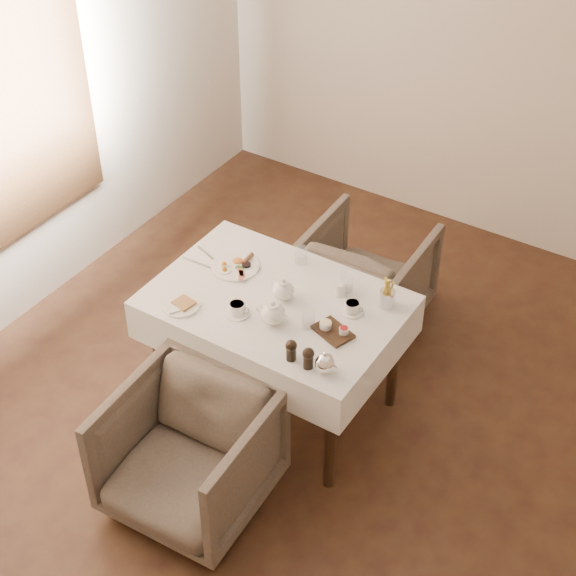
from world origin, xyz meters
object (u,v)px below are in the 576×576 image
Objects in this scene: armchair_near at (189,454)px; teapot_centre at (283,289)px; breakfast_plate at (236,266)px; armchair_far at (366,275)px; table at (276,317)px.

armchair_near is 4.71× the size of teapot_centre.
breakfast_plate is (-0.34, 0.90, 0.43)m from armchair_near.
armchair_far is 1.02m from teapot_centre.
armchair_near is 1.71m from armchair_far.
teapot_centre is (0.02, 0.82, 0.48)m from armchair_near.
teapot_centre reaches higher than armchair_far.
armchair_far is (0.04, 1.71, -0.01)m from armchair_near.
table is 0.37m from breakfast_plate.
armchair_far is at bearing 86.89° from breakfast_plate.
breakfast_plate is at bearing 62.71° from armchair_far.
table is 8.15× the size of teapot_centre.
teapot_centre reaches higher than table.
armchair_far is 1.00m from breakfast_plate.
teapot_centre reaches higher than breakfast_plate.
table is 0.18m from teapot_centre.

